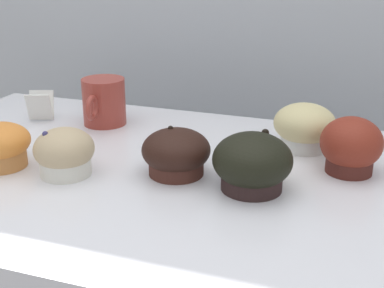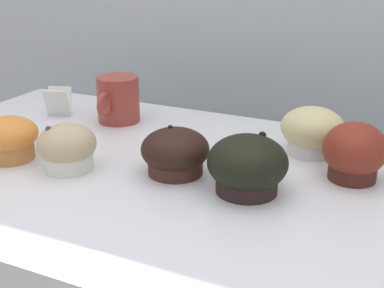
% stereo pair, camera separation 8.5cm
% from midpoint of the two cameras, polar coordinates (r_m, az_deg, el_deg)
% --- Properties ---
extents(wall_back, '(3.20, 0.10, 1.80)m').
position_cam_midpoint_polar(wall_back, '(1.42, 3.45, 6.27)').
color(wall_back, '#B2B7BC').
rests_on(wall_back, ground).
extents(muffin_front_center, '(0.10, 0.10, 0.07)m').
position_cam_midpoint_polar(muffin_front_center, '(0.94, -22.32, -0.17)').
color(muffin_front_center, '#C0793E').
rests_on(muffin_front_center, display_counter).
extents(muffin_back_left, '(0.12, 0.12, 0.09)m').
position_cam_midpoint_polar(muffin_back_left, '(0.79, 3.39, -2.16)').
color(muffin_back_left, black).
rests_on(muffin_back_left, display_counter).
extents(muffin_back_right, '(0.11, 0.11, 0.08)m').
position_cam_midpoint_polar(muffin_back_right, '(0.84, -4.60, -1.05)').
color(muffin_back_right, '#47231B').
rests_on(muffin_back_right, display_counter).
extents(muffin_front_left, '(0.10, 0.10, 0.08)m').
position_cam_midpoint_polar(muffin_front_left, '(0.87, -16.20, -0.96)').
color(muffin_front_left, silver).
rests_on(muffin_front_left, display_counter).
extents(muffin_front_right, '(0.11, 0.11, 0.08)m').
position_cam_midpoint_polar(muffin_front_right, '(0.96, 9.43, 1.78)').
color(muffin_front_right, silver).
rests_on(muffin_front_right, display_counter).
extents(muffin_back_center, '(0.10, 0.10, 0.09)m').
position_cam_midpoint_polar(muffin_back_center, '(0.87, 13.95, -0.32)').
color(muffin_back_center, '#4F201A').
rests_on(muffin_back_center, display_counter).
extents(coffee_cup, '(0.09, 0.13, 0.09)m').
position_cam_midpoint_polar(coffee_cup, '(1.10, -11.63, 4.51)').
color(coffee_cup, '#99382D').
rests_on(coffee_cup, display_counter).
extents(price_card, '(0.06, 0.06, 0.06)m').
position_cam_midpoint_polar(price_card, '(1.15, -17.94, 3.85)').
color(price_card, white).
rests_on(price_card, display_counter).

